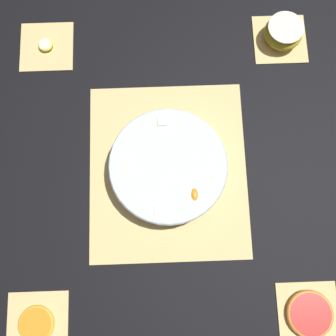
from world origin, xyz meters
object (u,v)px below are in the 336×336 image
apple_half (283,33)px  grapefruit_slice (310,314)px  banana_coin_single (46,45)px  fruit_salad_bowl (168,167)px  orange_slice_whole (36,324)px

apple_half → grapefruit_slice: size_ratio=0.92×
banana_coin_single → grapefruit_slice: size_ratio=0.36×
grapefruit_slice → fruit_salad_bowl: bearing=-138.2°
apple_half → orange_slice_whole: apple_half is taller
fruit_salad_bowl → orange_slice_whole: bearing=-41.8°
orange_slice_whole → fruit_salad_bowl: bearing=138.2°
fruit_salad_bowl → banana_coin_single: 0.42m
apple_half → banana_coin_single: apple_half is taller
fruit_salad_bowl → orange_slice_whole: 0.42m
orange_slice_whole → banana_coin_single: size_ratio=2.14×
apple_half → banana_coin_single: 0.56m
fruit_salad_bowl → grapefruit_slice: fruit_salad_bowl is taller
fruit_salad_bowl → orange_slice_whole: fruit_salad_bowl is taller
apple_half → grapefruit_slice: apple_half is taller
banana_coin_single → apple_half: bearing=90.0°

